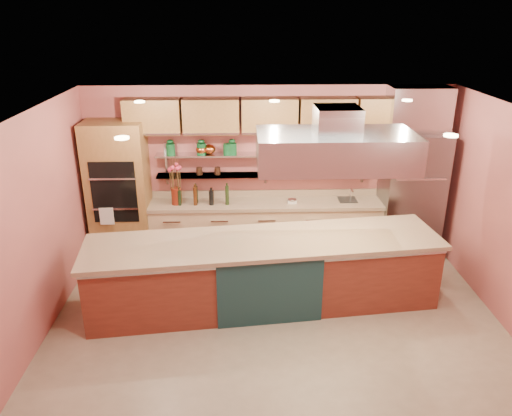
{
  "coord_description": "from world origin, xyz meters",
  "views": [
    {
      "loc": [
        -0.46,
        -5.53,
        3.93
      ],
      "look_at": [
        -0.25,
        1.0,
        1.3
      ],
      "focal_mm": 35.0,
      "sensor_mm": 36.0,
      "label": 1
    }
  ],
  "objects_px": {
    "flower_vase": "(176,196)",
    "kitchen_scale": "(292,200)",
    "green_canister": "(227,149)",
    "copper_kettle": "(209,149)",
    "refrigerator": "(411,195)",
    "island": "(264,272)"
  },
  "relations": [
    {
      "from": "flower_vase",
      "to": "copper_kettle",
      "type": "xyz_separation_m",
      "value": [
        0.55,
        0.22,
        0.72
      ]
    },
    {
      "from": "refrigerator",
      "to": "kitchen_scale",
      "type": "distance_m",
      "value": 1.97
    },
    {
      "from": "green_canister",
      "to": "kitchen_scale",
      "type": "bearing_deg",
      "value": -11.75
    },
    {
      "from": "copper_kettle",
      "to": "refrigerator",
      "type": "bearing_deg",
      "value": -3.96
    },
    {
      "from": "green_canister",
      "to": "flower_vase",
      "type": "bearing_deg",
      "value": -165.46
    },
    {
      "from": "refrigerator",
      "to": "copper_kettle",
      "type": "distance_m",
      "value": 3.41
    },
    {
      "from": "refrigerator",
      "to": "kitchen_scale",
      "type": "height_order",
      "value": "refrigerator"
    },
    {
      "from": "flower_vase",
      "to": "kitchen_scale",
      "type": "bearing_deg",
      "value": 0.0
    },
    {
      "from": "refrigerator",
      "to": "flower_vase",
      "type": "height_order",
      "value": "refrigerator"
    },
    {
      "from": "copper_kettle",
      "to": "flower_vase",
      "type": "bearing_deg",
      "value": -158.37
    },
    {
      "from": "island",
      "to": "copper_kettle",
      "type": "height_order",
      "value": "copper_kettle"
    },
    {
      "from": "copper_kettle",
      "to": "green_canister",
      "type": "bearing_deg",
      "value": 0.0
    },
    {
      "from": "refrigerator",
      "to": "flower_vase",
      "type": "bearing_deg",
      "value": 179.85
    },
    {
      "from": "refrigerator",
      "to": "kitchen_scale",
      "type": "relative_size",
      "value": 14.14
    },
    {
      "from": "flower_vase",
      "to": "green_canister",
      "type": "xyz_separation_m",
      "value": [
        0.85,
        0.22,
        0.73
      ]
    },
    {
      "from": "flower_vase",
      "to": "kitchen_scale",
      "type": "xyz_separation_m",
      "value": [
        1.91,
        0.0,
        -0.1
      ]
    },
    {
      "from": "copper_kettle",
      "to": "island",
      "type": "bearing_deg",
      "value": -65.32
    },
    {
      "from": "kitchen_scale",
      "to": "copper_kettle",
      "type": "distance_m",
      "value": 1.6
    },
    {
      "from": "flower_vase",
      "to": "green_canister",
      "type": "height_order",
      "value": "green_canister"
    },
    {
      "from": "island",
      "to": "copper_kettle",
      "type": "relative_size",
      "value": 23.72
    },
    {
      "from": "green_canister",
      "to": "refrigerator",
      "type": "bearing_deg",
      "value": -4.35
    },
    {
      "from": "flower_vase",
      "to": "copper_kettle",
      "type": "relative_size",
      "value": 1.41
    }
  ]
}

